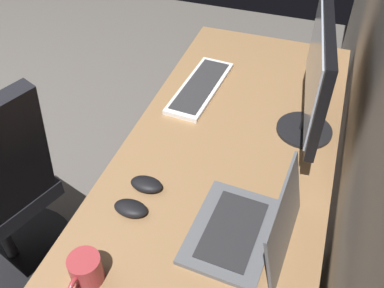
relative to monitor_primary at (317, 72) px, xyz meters
name	(u,v)px	position (x,y,z in m)	size (l,w,h in m)	color
desk	(207,213)	(0.42, -0.23, -0.31)	(2.15, 0.72, 0.73)	#936D47
monitor_primary	(317,72)	(0.00, 0.00, 0.00)	(0.56, 0.20, 0.43)	black
laptop_leftmost	(252,227)	(0.52, -0.08, -0.20)	(0.33, 0.29, 0.23)	#595B60
keyboard_spare	(200,87)	(-0.13, -0.44, -0.24)	(0.43, 0.17, 0.02)	silver
mouse_main	(146,184)	(0.44, -0.43, -0.23)	(0.06, 0.10, 0.03)	black
mouse_spare	(131,208)	(0.54, -0.44, -0.23)	(0.06, 0.10, 0.03)	black
coffee_mug	(85,270)	(0.78, -0.45, -0.21)	(0.12, 0.08, 0.09)	#A53338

